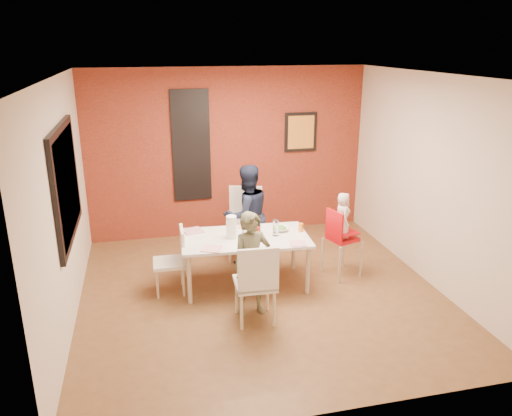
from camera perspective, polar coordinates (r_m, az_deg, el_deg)
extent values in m
plane|color=brown|center=(6.48, 0.61, -9.66)|extent=(4.50, 4.50, 0.00)
cube|color=white|center=(5.73, 0.71, 14.89)|extent=(4.50, 4.50, 0.02)
cube|color=beige|center=(8.10, -3.16, 6.29)|extent=(4.50, 0.02, 2.70)
cube|color=beige|center=(3.96, 8.50, -7.31)|extent=(4.50, 0.02, 2.70)
cube|color=beige|center=(5.87, -21.18, 0.28)|extent=(0.02, 4.50, 2.70)
cube|color=beige|center=(6.84, 19.31, 2.97)|extent=(0.02, 4.50, 2.70)
cube|color=maroon|center=(8.08, -3.14, 6.26)|extent=(4.50, 0.02, 2.70)
cube|color=black|center=(6.01, -20.89, 2.70)|extent=(0.05, 1.70, 1.30)
cube|color=black|center=(6.00, -20.75, 2.71)|extent=(0.02, 1.55, 1.15)
cube|color=silver|center=(7.96, -7.42, 7.04)|extent=(0.55, 0.03, 1.70)
cube|color=black|center=(7.95, -7.42, 7.03)|extent=(0.60, 0.03, 1.76)
cube|color=black|center=(8.29, 5.13, 8.64)|extent=(0.54, 0.03, 0.64)
cube|color=gold|center=(8.28, 5.17, 8.62)|extent=(0.44, 0.01, 0.54)
cube|color=white|center=(6.42, -1.26, -3.47)|extent=(1.68, 1.00, 0.04)
cylinder|color=#C0AC8F|center=(6.15, -7.63, -8.11)|extent=(0.05, 0.05, 0.64)
cylinder|color=#C0AC8F|center=(6.84, -7.89, -5.29)|extent=(0.05, 0.05, 0.64)
cylinder|color=#C0AC8F|center=(6.35, 5.95, -7.14)|extent=(0.05, 0.05, 0.64)
cylinder|color=#C0AC8F|center=(7.02, 4.32, -4.51)|extent=(0.05, 0.05, 0.64)
cube|color=silver|center=(5.70, -0.12, -8.62)|extent=(0.47, 0.47, 0.05)
cube|color=silver|center=(5.41, 0.27, -7.17)|extent=(0.45, 0.06, 0.51)
cylinder|color=beige|center=(6.00, 1.31, -9.72)|extent=(0.04, 0.04, 0.44)
cylinder|color=beige|center=(5.69, 2.09, -11.44)|extent=(0.04, 0.04, 0.44)
cylinder|color=beige|center=(5.95, -2.23, -10.02)|extent=(0.04, 0.04, 0.44)
cylinder|color=beige|center=(5.63, -1.66, -11.79)|extent=(0.04, 0.04, 0.44)
cube|color=silver|center=(7.28, -1.31, -2.14)|extent=(0.60, 0.60, 0.05)
cube|color=silver|center=(7.39, -1.18, 0.45)|extent=(0.48, 0.18, 0.55)
cylinder|color=beige|center=(7.21, -3.01, -4.57)|extent=(0.04, 0.04, 0.48)
cylinder|color=beige|center=(7.57, -2.66, -3.40)|extent=(0.04, 0.04, 0.48)
cylinder|color=beige|center=(7.18, 0.14, -4.66)|extent=(0.04, 0.04, 0.48)
cylinder|color=beige|center=(7.54, 0.34, -3.48)|extent=(0.04, 0.04, 0.48)
cube|color=white|center=(6.43, -9.91, -6.19)|extent=(0.40, 0.40, 0.04)
cube|color=white|center=(6.35, -8.40, -4.24)|extent=(0.04, 0.39, 0.45)
cylinder|color=#C9B395|center=(6.67, -11.26, -7.35)|extent=(0.03, 0.03, 0.39)
cylinder|color=#C9B395|center=(6.67, -8.48, -7.16)|extent=(0.03, 0.03, 0.39)
cylinder|color=#C9B395|center=(6.38, -11.20, -8.59)|extent=(0.03, 0.03, 0.39)
cylinder|color=#C9B395|center=(6.38, -8.28, -8.39)|extent=(0.03, 0.03, 0.39)
cube|color=red|center=(6.84, 9.88, -3.42)|extent=(0.42, 0.42, 0.05)
cube|color=red|center=(6.67, 8.94, -1.93)|extent=(0.13, 0.33, 0.39)
cube|color=red|center=(6.81, 9.92, -2.70)|extent=(0.42, 0.42, 0.02)
cylinder|color=tan|center=(6.94, 11.92, -5.76)|extent=(0.03, 0.03, 0.51)
cylinder|color=tan|center=(6.71, 9.53, -6.47)|extent=(0.03, 0.03, 0.51)
cylinder|color=tan|center=(7.19, 9.95, -4.74)|extent=(0.03, 0.03, 0.51)
cylinder|color=tan|center=(6.97, 7.59, -5.38)|extent=(0.03, 0.03, 0.51)
imported|color=#5B5B41|center=(5.77, -0.48, -6.45)|extent=(0.50, 0.37, 1.25)
imported|color=black|center=(7.05, -1.06, -0.82)|extent=(0.84, 0.73, 1.46)
imported|color=silver|center=(6.72, 9.87, -0.81)|extent=(0.24, 0.32, 0.61)
cube|color=white|center=(6.06, -5.09, -4.65)|extent=(0.30, 0.30, 0.01)
cube|color=white|center=(6.76, -1.12, -2.07)|extent=(0.27, 0.27, 0.01)
cube|color=white|center=(6.21, 4.83, -4.07)|extent=(0.22, 0.22, 0.01)
cube|color=silver|center=(6.64, -7.21, -2.61)|extent=(0.29, 0.29, 0.01)
imported|color=white|center=(6.36, -0.13, -3.23)|extent=(0.25, 0.25, 0.05)
imported|color=white|center=(6.61, 2.84, -2.41)|extent=(0.25, 0.25, 0.05)
cylinder|color=black|center=(6.39, 0.17, -2.06)|extent=(0.07, 0.07, 0.28)
cylinder|color=silver|center=(6.21, -1.29, -3.11)|extent=(0.07, 0.07, 0.19)
cylinder|color=white|center=(6.42, 2.25, -2.27)|extent=(0.07, 0.07, 0.21)
cylinder|color=white|center=(6.33, -2.84, -2.19)|extent=(0.13, 0.13, 0.29)
cylinder|color=red|center=(6.34, 0.25, -2.83)|extent=(0.04, 0.04, 0.15)
cylinder|color=#356E24|center=(6.45, 0.38, -2.51)|extent=(0.04, 0.04, 0.14)
cylinder|color=brown|center=(6.39, -0.54, -2.77)|extent=(0.03, 0.03, 0.13)
cylinder|color=orange|center=(6.60, 5.14, -2.22)|extent=(0.06, 0.06, 0.11)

